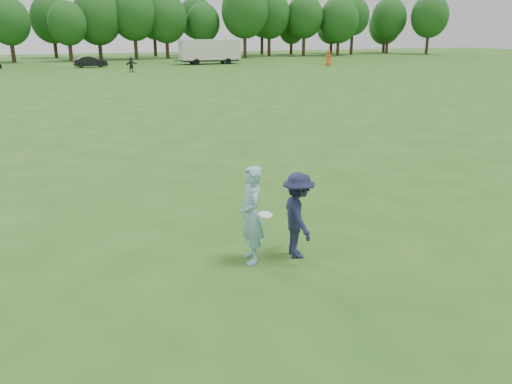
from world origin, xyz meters
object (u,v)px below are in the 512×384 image
(thrower, at_px, (251,215))
(cargo_trailer, at_px, (210,51))
(player_far_c, at_px, (328,58))
(field_cone, at_px, (342,71))
(car_f, at_px, (91,62))
(player_far_d, at_px, (131,65))
(defender, at_px, (298,215))

(thrower, height_order, cargo_trailer, cargo_trailer)
(player_far_c, distance_m, field_cone, 10.37)
(car_f, relative_size, field_cone, 13.32)
(thrower, height_order, player_far_c, player_far_c)
(player_far_c, xyz_separation_m, field_cone, (-3.73, -9.64, -0.82))
(car_f, bearing_deg, player_far_d, -163.87)
(thrower, distance_m, player_far_d, 48.64)
(cargo_trailer, bearing_deg, thrower, -106.03)
(player_far_c, relative_size, field_cone, 6.47)
(player_far_c, bearing_deg, thrower, 87.02)
(field_cone, height_order, cargo_trailer, cargo_trailer)
(defender, distance_m, player_far_c, 57.83)
(car_f, relative_size, cargo_trailer, 0.44)
(field_cone, bearing_deg, player_far_c, 68.87)
(field_cone, bearing_deg, car_f, 144.32)
(player_far_c, bearing_deg, defender, 87.89)
(player_far_c, xyz_separation_m, car_f, (-28.78, 8.35, -0.31))
(player_far_c, distance_m, cargo_trailer, 16.00)
(player_far_d, distance_m, field_cone, 23.06)
(defender, xyz_separation_m, cargo_trailer, (15.93, 58.87, 0.90))
(defender, distance_m, cargo_trailer, 60.99)
(defender, height_order, car_f, defender)
(car_f, bearing_deg, defender, 175.88)
(player_far_c, bearing_deg, cargo_trailer, -5.82)
(thrower, xyz_separation_m, field_cone, (26.40, 40.16, -0.82))
(thrower, bearing_deg, player_far_d, -179.76)
(defender, relative_size, field_cone, 5.83)
(thrower, xyz_separation_m, cargo_trailer, (16.88, 58.74, 0.81))
(defender, bearing_deg, car_f, 8.86)
(defender, relative_size, player_far_c, 0.90)
(thrower, distance_m, cargo_trailer, 61.13)
(thrower, distance_m, field_cone, 48.07)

